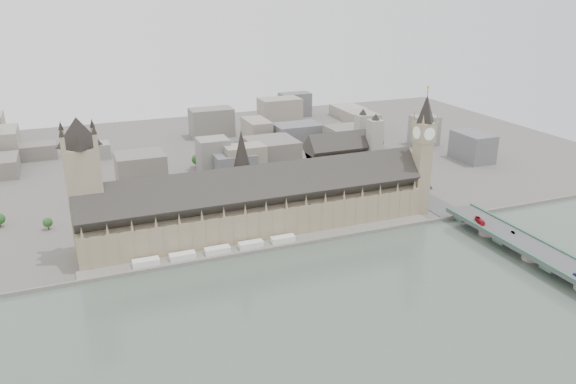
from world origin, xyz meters
name	(u,v)px	position (x,y,z in m)	size (l,w,h in m)	color
ground	(267,242)	(0.00, 0.00, 0.00)	(900.00, 900.00, 0.00)	#595651
river_thames	(380,376)	(0.00, -165.00, 0.00)	(600.00, 600.00, 0.00)	#455246
embankment_wall	(274,249)	(0.00, -15.00, 1.50)	(600.00, 1.50, 3.00)	slate
river_terrace	(271,245)	(0.00, -7.50, 1.00)	(270.00, 15.00, 2.00)	slate
terrace_tents	(217,250)	(-40.00, -7.00, 4.00)	(118.00, 7.00, 4.00)	white
palace_of_westminster	(258,205)	(0.00, 19.70, 22.71)	(265.00, 40.73, 55.44)	gray
elizabeth_tower	(423,146)	(138.00, 8.00, 58.09)	(17.00, 17.00, 107.50)	gray
victoria_tower	(84,182)	(-122.00, 26.00, 55.20)	(30.00, 30.00, 100.00)	gray
central_tower	(242,160)	(-10.00, 26.00, 57.92)	(13.00, 13.00, 48.00)	tan
westminster_bridge	(523,249)	(162.00, -87.50, 5.12)	(25.00, 325.00, 10.25)	#474749
bridge_parapets	(576,269)	(162.00, -132.00, 10.82)	(25.00, 235.00, 1.15)	#37654E
westminster_abbey	(343,160)	(110.92, 95.00, 25.08)	(68.00, 36.00, 64.00)	gray
city_skyline_inland	(193,139)	(0.00, 245.00, 19.00)	(720.00, 360.00, 38.00)	gray
park_trees	(231,207)	(-10.00, 60.00, 7.50)	(110.00, 30.00, 15.00)	#1F4418
red_bus_north	(480,221)	(155.45, -47.85, 11.94)	(2.84, 12.12, 3.38)	red
car_blue	(576,275)	(155.52, -138.21, 11.04)	(1.85, 4.61, 1.57)	navy
car_silver	(513,232)	(165.57, -72.33, 10.88)	(1.33, 3.82, 1.26)	gray
car_approach	(431,188)	(166.36, 30.58, 11.07)	(2.30, 5.66, 1.64)	gray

